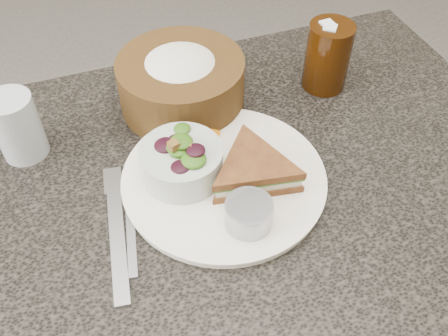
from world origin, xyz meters
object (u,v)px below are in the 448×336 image
dressing_ramekin (249,214)px  cola_glass (328,53)px  dining_table (223,311)px  salad_bowl (181,158)px  dinner_plate (224,179)px  water_glass (17,127)px  bread_basket (181,76)px  sandwich (253,170)px

dressing_ramekin → cola_glass: bearing=45.6°
dining_table → salad_bowl: (-0.05, 0.04, 0.42)m
dining_table → cola_glass: size_ratio=7.73×
dinner_plate → water_glass: water_glass is taller
water_glass → bread_basket: bearing=5.9°
cola_glass → dinner_plate: bearing=-147.2°
sandwich → water_glass: water_glass is taller
dining_table → dinner_plate: dinner_plate is taller
dining_table → sandwich: bearing=-4.2°
water_glass → dining_table: bearing=-34.7°
salad_bowl → bread_basket: size_ratio=0.57×
dinner_plate → water_glass: size_ratio=2.81×
sandwich → water_glass: 0.35m
dinner_plate → dressing_ramekin: (0.00, -0.09, 0.03)m
dining_table → bread_basket: (0.00, 0.20, 0.43)m
dining_table → water_glass: 0.53m
dinner_plate → dressing_ramekin: bearing=-88.4°
salad_bowl → water_glass: 0.25m
bread_basket → water_glass: 0.26m
salad_bowl → water_glass: water_glass is taller
bread_basket → cola_glass: 0.25m
dressing_ramekin → cola_glass: size_ratio=0.49×
dinner_plate → sandwich: bearing=-27.5°
sandwich → bread_basket: 0.21m
salad_bowl → dinner_plate: bearing=-23.7°
salad_bowl → bread_basket: bearing=73.5°
dining_table → dressing_ramekin: size_ratio=15.70×
dressing_ramekin → sandwich: bearing=63.5°
dressing_ramekin → water_glass: (-0.27, 0.25, 0.02)m
dining_table → bread_basket: 0.48m
dinner_plate → salad_bowl: (-0.05, 0.02, 0.04)m
dinner_plate → salad_bowl: salad_bowl is taller
dining_table → dressing_ramekin: (0.01, -0.07, 0.41)m
dinner_plate → dressing_ramekin: dressing_ramekin is taller
sandwich → water_glass: (-0.30, 0.18, 0.02)m
dinner_plate → salad_bowl: 0.07m
dressing_ramekin → water_glass: 0.37m
dinner_plate → dressing_ramekin: 0.09m
salad_bowl → dressing_ramekin: size_ratio=1.84×
salad_bowl → cola_glass: (0.30, 0.13, 0.02)m
dressing_ramekin → dinner_plate: bearing=91.6°
salad_bowl → water_glass: (-0.21, 0.14, 0.01)m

